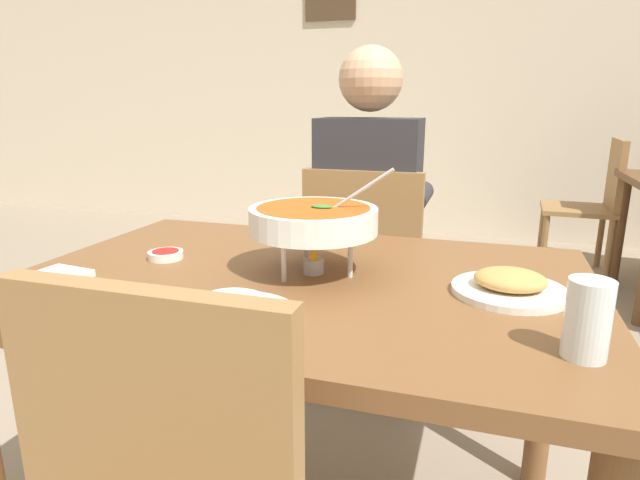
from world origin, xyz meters
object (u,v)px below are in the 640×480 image
Objects in this scene: rice_plate at (233,310)px; dining_table_main at (301,315)px; appetizer_plate at (510,285)px; diner_main at (370,208)px; curry_bowl at (313,221)px; chair_diner_main at (367,271)px; sauce_dish at (166,255)px; chair_bg_corner at (594,199)px; drink_glass at (587,323)px.

dining_table_main is at bearing 83.63° from rice_plate.
appetizer_plate is (0.50, 0.30, 0.00)m from rice_plate.
curry_bowl is (0.02, -0.74, 0.11)m from diner_main.
curry_bowl is (0.02, -0.70, 0.35)m from chair_diner_main.
dining_table_main is 14.75× the size of sauce_dish.
chair_diner_main is 0.69× the size of diner_main.
chair_bg_corner is at bearing 60.80° from chair_diner_main.
drink_glass is 0.14× the size of chair_bg_corner.
chair_bg_corner is at bearing 60.39° from diner_main.
rice_plate reaches higher than sauce_dish.
appetizer_plate is at bearing -103.23° from chair_bg_corner.
chair_bg_corner reaches higher than rice_plate.
sauce_dish is (-0.85, 0.01, -0.01)m from appetizer_plate.
diner_main reaches higher than chair_bg_corner.
appetizer_plate is 1.85× the size of drink_glass.
diner_main is at bearing 62.51° from sauce_dish.
chair_diner_main is 1.17m from drink_glass.
diner_main is 0.83m from sauce_dish.
chair_diner_main is 0.24m from diner_main.
chair_bg_corner is (1.12, 2.97, -0.24)m from rice_plate.
sauce_dish is (-0.38, 0.03, 0.11)m from dining_table_main.
sauce_dish is at bearing 138.41° from rice_plate.
drink_glass reaches higher than appetizer_plate.
drink_glass is at bearing 3.45° from rice_plate.
dining_table_main is 3.99× the size of curry_bowl.
diner_main reaches higher than appetizer_plate.
appetizer_plate is (0.46, 0.02, 0.12)m from dining_table_main.
rice_plate is 0.27× the size of chair_bg_corner.
diner_main is at bearing 88.26° from rice_plate.
chair_bg_corner reaches higher than sauce_dish.
dining_table_main is 1.47× the size of chair_diner_main.
dining_table_main is at bearing -90.00° from diner_main.
chair_bg_corner reaches higher than appetizer_plate.
appetizer_plate is (0.44, -0.01, -0.11)m from curry_bowl.
drink_glass reaches higher than sauce_dish.
rice_plate is (-0.03, -1.02, 0.24)m from chair_diner_main.
rice_plate and appetizer_plate have the same top height.
diner_main is 14.56× the size of sauce_dish.
rice_plate is at bearing -148.56° from appetizer_plate.
sauce_dish is 3.05m from chair_bg_corner.
curry_bowl reaches higher than sauce_dish.
sauce_dish is at bearing -119.03° from chair_bg_corner.
dining_table_main is 1.01× the size of diner_main.
appetizer_plate is 2.67× the size of sauce_dish.
chair_bg_corner reaches higher than drink_glass.
appetizer_plate is 0.85m from sauce_dish.
dining_table_main is 0.40m from sauce_dish.
chair_bg_corner is at bearing 68.10° from curry_bowl.
appetizer_plate is 0.29m from drink_glass.
diner_main is 1.05m from rice_plate.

